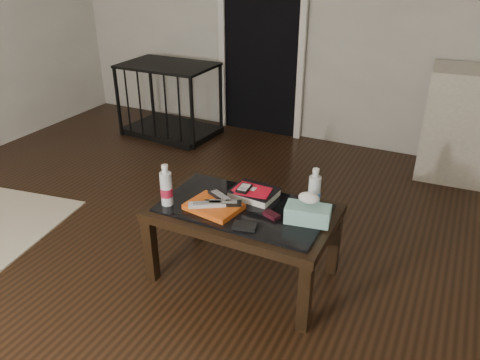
{
  "coord_description": "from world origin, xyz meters",
  "views": [
    {
      "loc": [
        1.45,
        -1.79,
        1.75
      ],
      "look_at": [
        0.4,
        0.35,
        0.55
      ],
      "focal_mm": 35.0,
      "sensor_mm": 36.0,
      "label": 1
    }
  ],
  "objects_px": {
    "water_bottle_right": "(314,189)",
    "water_bottle_left": "(166,185)",
    "tissue_box": "(308,214)",
    "pet_crate": "(171,111)",
    "textbook": "(254,193)",
    "coffee_table": "(244,217)"
  },
  "relations": [
    {
      "from": "water_bottle_left",
      "to": "tissue_box",
      "type": "bearing_deg",
      "value": 12.28
    },
    {
      "from": "coffee_table",
      "to": "textbook",
      "type": "relative_size",
      "value": 4.0
    },
    {
      "from": "water_bottle_left",
      "to": "water_bottle_right",
      "type": "xyz_separation_m",
      "value": [
        0.74,
        0.31,
        0.0
      ]
    },
    {
      "from": "pet_crate",
      "to": "tissue_box",
      "type": "xyz_separation_m",
      "value": [
        2.04,
        -1.77,
        0.28
      ]
    },
    {
      "from": "textbook",
      "to": "coffee_table",
      "type": "bearing_deg",
      "value": -86.66
    },
    {
      "from": "water_bottle_right",
      "to": "water_bottle_left",
      "type": "bearing_deg",
      "value": -157.37
    },
    {
      "from": "water_bottle_left",
      "to": "tissue_box",
      "type": "relative_size",
      "value": 1.03
    },
    {
      "from": "textbook",
      "to": "water_bottle_left",
      "type": "distance_m",
      "value": 0.5
    },
    {
      "from": "pet_crate",
      "to": "tissue_box",
      "type": "height_order",
      "value": "pet_crate"
    },
    {
      "from": "tissue_box",
      "to": "coffee_table",
      "type": "bearing_deg",
      "value": 172.13
    },
    {
      "from": "textbook",
      "to": "water_bottle_left",
      "type": "bearing_deg",
      "value": -139.36
    },
    {
      "from": "coffee_table",
      "to": "tissue_box",
      "type": "height_order",
      "value": "tissue_box"
    },
    {
      "from": "textbook",
      "to": "tissue_box",
      "type": "xyz_separation_m",
      "value": [
        0.36,
        -0.12,
        0.02
      ]
    },
    {
      "from": "coffee_table",
      "to": "pet_crate",
      "type": "distance_m",
      "value": 2.46
    },
    {
      "from": "water_bottle_left",
      "to": "water_bottle_right",
      "type": "distance_m",
      "value": 0.8
    },
    {
      "from": "water_bottle_right",
      "to": "coffee_table",
      "type": "bearing_deg",
      "value": -156.1
    },
    {
      "from": "pet_crate",
      "to": "tissue_box",
      "type": "bearing_deg",
      "value": -35.54
    },
    {
      "from": "pet_crate",
      "to": "water_bottle_right",
      "type": "xyz_separation_m",
      "value": [
        2.03,
        -1.63,
        0.35
      ]
    },
    {
      "from": "pet_crate",
      "to": "water_bottle_left",
      "type": "xyz_separation_m",
      "value": [
        1.29,
        -1.94,
        0.35
      ]
    },
    {
      "from": "pet_crate",
      "to": "textbook",
      "type": "bearing_deg",
      "value": -39.02
    },
    {
      "from": "textbook",
      "to": "water_bottle_left",
      "type": "xyz_separation_m",
      "value": [
        -0.4,
        -0.29,
        0.1
      ]
    },
    {
      "from": "water_bottle_left",
      "to": "tissue_box",
      "type": "xyz_separation_m",
      "value": [
        0.76,
        0.16,
        -0.07
      ]
    }
  ]
}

